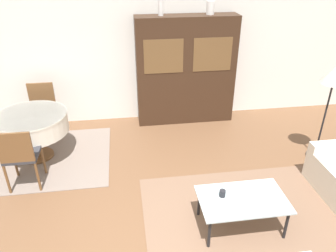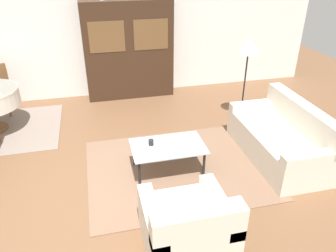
{
  "view_description": "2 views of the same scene",
  "coord_description": "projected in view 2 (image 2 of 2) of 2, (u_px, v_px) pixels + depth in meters",
  "views": [
    {
      "loc": [
        -0.34,
        -2.33,
        3.0
      ],
      "look_at": [
        0.2,
        1.4,
        0.95
      ],
      "focal_mm": 35.0,
      "sensor_mm": 36.0,
      "label": 1
    },
    {
      "loc": [
        0.04,
        -3.33,
        2.87
      ],
      "look_at": [
        0.95,
        0.46,
        0.75
      ],
      "focal_mm": 35.0,
      "sensor_mm": 36.0,
      "label": 2
    }
  ],
  "objects": [
    {
      "name": "coffee_table",
      "position": [
        168.0,
        148.0,
        4.6
      ],
      "size": [
        1.03,
        0.64,
        0.42
      ],
      "color": "black",
      "rests_on": "area_rug"
    },
    {
      "name": "wall_back",
      "position": [
        86.0,
        33.0,
        6.66
      ],
      "size": [
        10.0,
        0.06,
        2.7
      ],
      "color": "white",
      "rests_on": "ground_plane"
    },
    {
      "name": "area_rug",
      "position": [
        177.0,
        168.0,
        4.84
      ],
      "size": [
        2.58,
        2.09,
        0.01
      ],
      "color": "brown",
      "rests_on": "ground_plane"
    },
    {
      "name": "display_cabinet",
      "position": [
        129.0,
        51.0,
        6.78
      ],
      "size": [
        1.82,
        0.4,
        2.0
      ],
      "color": "#382316",
      "rests_on": "ground_plane"
    },
    {
      "name": "bowl",
      "position": [
        182.0,
        145.0,
        4.56
      ],
      "size": [
        0.16,
        0.16,
        0.04
      ],
      "color": "white",
      "rests_on": "coffee_table"
    },
    {
      "name": "floor_lamp",
      "position": [
        249.0,
        49.0,
        5.63
      ],
      "size": [
        0.39,
        0.39,
        1.56
      ],
      "color": "black",
      "rests_on": "ground_plane"
    },
    {
      "name": "cup",
      "position": [
        151.0,
        142.0,
        4.58
      ],
      "size": [
        0.07,
        0.07,
        0.09
      ],
      "color": "#232328",
      "rests_on": "coffee_table"
    },
    {
      "name": "ground_plane",
      "position": [
        105.0,
        202.0,
        4.2
      ],
      "size": [
        14.0,
        14.0,
        0.0
      ],
      "primitive_type": "plane",
      "color": "brown"
    },
    {
      "name": "couch",
      "position": [
        281.0,
        139.0,
        4.99
      ],
      "size": [
        0.89,
        1.79,
        0.86
      ],
      "rotation": [
        0.0,
        0.0,
        1.57
      ],
      "color": "silver",
      "rests_on": "ground_plane"
    },
    {
      "name": "armchair",
      "position": [
        188.0,
        228.0,
        3.4
      ],
      "size": [
        0.89,
        0.91,
        0.83
      ],
      "color": "silver",
      "rests_on": "ground_plane"
    }
  ]
}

